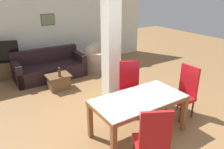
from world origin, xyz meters
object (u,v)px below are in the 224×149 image
at_px(dining_chair_far_right, 130,86).
at_px(floor_lamp, 114,19).
at_px(tv_stand, 4,70).
at_px(sofa, 50,68).
at_px(coffee_table, 59,82).
at_px(dining_chair_near_left, 152,140).
at_px(tv_screen, 0,52).
at_px(armchair, 102,61).
at_px(bottle, 59,73).
at_px(dining_chair_head_right, 184,91).
at_px(dining_table, 139,106).

relative_size(dining_chair_far_right, floor_lamp, 0.61).
bearing_deg(dining_chair_far_right, tv_stand, -31.48).
distance_m(sofa, floor_lamp, 2.88).
bearing_deg(coffee_table, dining_chair_near_left, -87.88).
bearing_deg(sofa, tv_screen, -28.24).
height_order(armchair, tv_screen, tv_screen).
relative_size(dining_chair_near_left, armchair, 0.87).
distance_m(bottle, tv_screen, 2.08).
bearing_deg(dining_chair_far_right, coffee_table, -35.39).
xyz_separation_m(dining_chair_head_right, sofa, (-1.70, 3.62, -0.28)).
bearing_deg(dining_chair_far_right, dining_chair_near_left, 89.99).
relative_size(coffee_table, tv_screen, 0.61).
xyz_separation_m(dining_table, floor_lamp, (2.08, 4.00, 0.93)).
relative_size(dining_chair_head_right, dining_chair_near_left, 1.00).
bearing_deg(dining_chair_far_right, dining_chair_head_right, 161.36).
relative_size(dining_chair_near_left, floor_lamp, 0.61).
height_order(dining_table, tv_stand, dining_table).
xyz_separation_m(armchair, bottle, (-1.77, -0.84, 0.21)).
height_order(dining_chair_near_left, bottle, dining_chair_near_left).
xyz_separation_m(dining_chair_far_right, tv_stand, (-2.10, 3.44, -0.31)).
height_order(dining_chair_far_right, bottle, dining_chair_far_right).
xyz_separation_m(armchair, tv_stand, (-2.90, 0.87, -0.03)).
relative_size(sofa, tv_screen, 2.05).
relative_size(dining_chair_near_left, bottle, 4.37).
relative_size(dining_chair_head_right, armchair, 0.87).
bearing_deg(sofa, coffee_table, 86.30).
distance_m(dining_chair_far_right, coffee_table, 2.12).
xyz_separation_m(dining_chair_head_right, coffee_table, (-1.76, 2.67, -0.36)).
distance_m(armchair, bottle, 1.97).
bearing_deg(dining_table, tv_screen, 111.52).
relative_size(dining_chair_far_right, tv_stand, 1.13).
distance_m(dining_chair_head_right, tv_screen, 5.15).
bearing_deg(dining_chair_far_right, tv_screen, -31.48).
distance_m(sofa, bottle, 1.09).
bearing_deg(dining_chair_head_right, dining_chair_near_left, 116.56).
relative_size(armchair, tv_screen, 1.27).
bearing_deg(dining_chair_near_left, armchair, 95.86).
xyz_separation_m(sofa, bottle, (-0.07, -1.07, 0.21)).
bearing_deg(dining_chair_near_left, coffee_table, 119.30).
distance_m(dining_chair_near_left, tv_stand, 5.23).
height_order(dining_chair_far_right, tv_stand, dining_chair_far_right).
bearing_deg(floor_lamp, bottle, -151.13).
distance_m(dining_table, tv_stand, 4.59).
height_order(sofa, armchair, sofa).
distance_m(tv_stand, tv_screen, 0.56).
distance_m(dining_chair_head_right, dining_chair_near_left, 1.82).
distance_m(tv_screen, floor_lamp, 3.84).
xyz_separation_m(dining_chair_far_right, armchair, (0.80, 2.57, -0.28)).
xyz_separation_m(armchair, tv_screen, (-2.90, 0.87, 0.53)).
distance_m(dining_chair_near_left, floor_lamp, 5.51).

